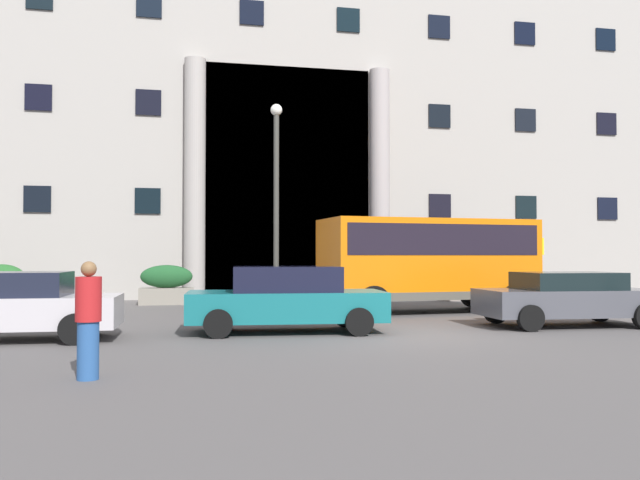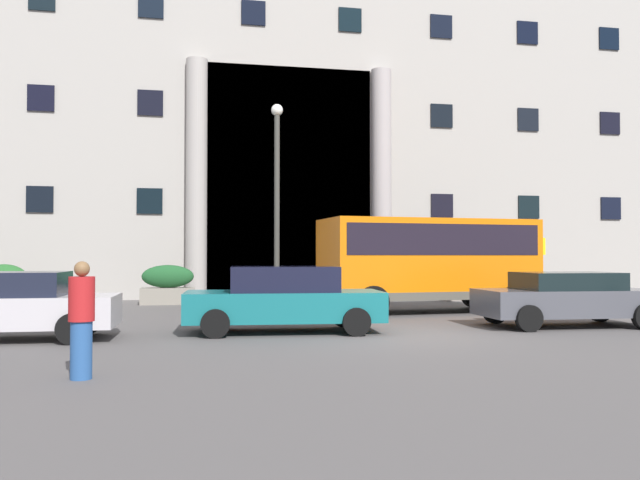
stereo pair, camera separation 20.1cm
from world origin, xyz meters
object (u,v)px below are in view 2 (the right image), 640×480
at_px(parked_compact_extra, 3,305).
at_px(motorcycle_near_kerb, 236,305).
at_px(hedge_planter_east, 460,285).
at_px(hedge_planter_entrance_left, 317,286).
at_px(pedestrian_woman_dark_dress, 82,320).
at_px(hedge_planter_far_west, 4,286).
at_px(parked_estate_mid, 567,298).
at_px(hedge_planter_far_east, 168,285).
at_px(orange_minibus, 428,257).
at_px(parked_sedan_second, 284,299).
at_px(bus_stop_sign, 539,263).
at_px(lamppost_plaza_centre, 277,187).

distance_m(parked_compact_extra, motorcycle_near_kerb, 5.62).
distance_m(hedge_planter_east, hedge_planter_entrance_left, 5.72).
relative_size(motorcycle_near_kerb, pedestrian_woman_dark_dress, 1.14).
bearing_deg(hedge_planter_far_west, motorcycle_near_kerb, -42.75).
bearing_deg(hedge_planter_far_west, parked_estate_mid, -31.23).
bearing_deg(hedge_planter_entrance_left, hedge_planter_far_east, 178.86).
xyz_separation_m(orange_minibus, motorcycle_near_kerb, (-6.07, -2.07, -1.25)).
height_order(hedge_planter_entrance_left, parked_sedan_second, parked_sedan_second).
relative_size(bus_stop_sign, motorcycle_near_kerb, 1.24).
distance_m(hedge_planter_far_west, parked_sedan_second, 12.38).
xyz_separation_m(bus_stop_sign, motorcycle_near_kerb, (-10.88, -3.89, -1.03)).
bearing_deg(parked_compact_extra, lamppost_plaza_centre, 50.28).
xyz_separation_m(orange_minibus, parked_estate_mid, (1.89, -4.54, -1.00)).
height_order(hedge_planter_far_west, motorcycle_near_kerb, hedge_planter_far_west).
xyz_separation_m(orange_minibus, hedge_planter_east, (3.14, 4.87, -1.12)).
bearing_deg(parked_compact_extra, hedge_planter_entrance_left, 49.69).
bearing_deg(parked_sedan_second, hedge_planter_far_west, 136.63).
xyz_separation_m(hedge_planter_east, parked_sedan_second, (-8.27, -9.25, 0.18)).
bearing_deg(hedge_planter_far_west, lamppost_plaza_centre, -11.19).
xyz_separation_m(hedge_planter_east, hedge_planter_far_west, (-16.61, -0.10, 0.12)).
height_order(bus_stop_sign, lamppost_plaza_centre, lamppost_plaza_centre).
relative_size(hedge_planter_east, pedestrian_woman_dark_dress, 0.94).
distance_m(orange_minibus, pedestrian_woman_dark_dress, 12.90).
bearing_deg(parked_sedan_second, motorcycle_near_kerb, 116.38).
bearing_deg(motorcycle_near_kerb, lamppost_plaza_centre, 78.83).
height_order(hedge_planter_far_west, hedge_planter_entrance_left, hedge_planter_far_west).
relative_size(parked_sedan_second, lamppost_plaza_centre, 0.66).
relative_size(bus_stop_sign, lamppost_plaza_centre, 0.34).
distance_m(bus_stop_sign, hedge_planter_east, 3.59).
bearing_deg(parked_sedan_second, lamppost_plaza_centre, 88.07).
xyz_separation_m(bus_stop_sign, hedge_planter_east, (-1.67, 3.05, -0.90)).
height_order(hedge_planter_far_west, hedge_planter_far_east, hedge_planter_far_west).
xyz_separation_m(motorcycle_near_kerb, lamppost_plaza_centre, (1.73, 5.04, 3.63)).
bearing_deg(hedge_planter_east, motorcycle_near_kerb, -142.96).
distance_m(orange_minibus, parked_compact_extra, 12.03).
xyz_separation_m(hedge_planter_far_east, motorcycle_near_kerb, (1.95, -6.95, -0.23)).
distance_m(hedge_planter_east, lamppost_plaza_centre, 8.47).
distance_m(orange_minibus, hedge_planter_far_east, 9.44).
bearing_deg(parked_compact_extra, parked_sedan_second, 4.50).
relative_size(hedge_planter_far_east, motorcycle_near_kerb, 1.00).
bearing_deg(bus_stop_sign, parked_compact_extra, -157.65).
xyz_separation_m(hedge_planter_far_west, hedge_planter_far_east, (5.46, 0.11, -0.02)).
bearing_deg(parked_sedan_second, parked_compact_extra, -172.68).
bearing_deg(hedge_planter_east, hedge_planter_far_east, 179.97).
distance_m(parked_estate_mid, parked_compact_extra, 12.92).
bearing_deg(hedge_planter_far_east, parked_sedan_second, -72.68).
relative_size(orange_minibus, parked_sedan_second, 1.47).
xyz_separation_m(bus_stop_sign, parked_compact_extra, (-15.84, -6.51, -0.75)).
bearing_deg(motorcycle_near_kerb, parked_sedan_second, -60.08).
distance_m(parked_compact_extra, lamppost_plaza_centre, 10.71).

